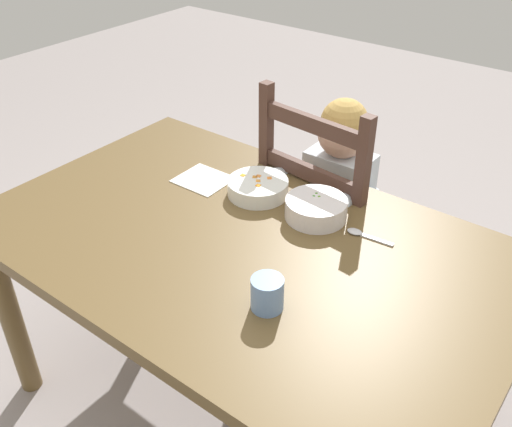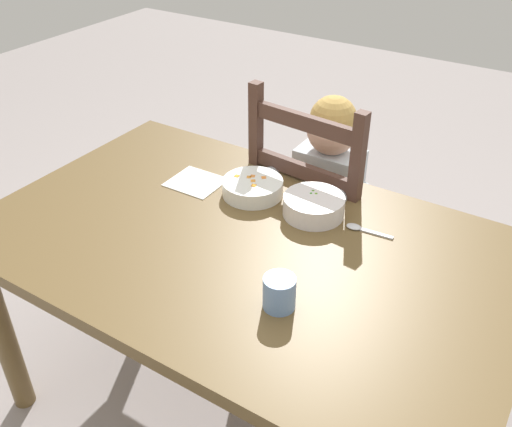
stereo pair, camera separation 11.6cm
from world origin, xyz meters
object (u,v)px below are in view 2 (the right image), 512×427
dining_table (244,265)px  child_figure (324,187)px  dining_chair (320,225)px  bowl_of_carrots (253,187)px  spoon (361,229)px  drinking_cup (279,293)px  bowl_of_peas (314,205)px

dining_table → child_figure: 0.51m
dining_chair → bowl_of_carrots: (-0.10, -0.30, 0.28)m
spoon → drinking_cup: 0.40m
bowl_of_peas → spoon: bearing=0.3°
dining_table → drinking_cup: bearing=-39.4°
spoon → bowl_of_peas: bearing=-179.7°
child_figure → bowl_of_carrots: 0.33m
bowl_of_carrots → spoon: bowl_of_carrots is taller
spoon → drinking_cup: (-0.04, -0.39, 0.04)m
dining_table → dining_chair: bearing=90.9°
dining_chair → dining_table: bearing=-89.1°
child_figure → spoon: bearing=-48.6°
dining_chair → bowl_of_peas: dining_chair is taller
dining_chair → bowl_of_carrots: bearing=-108.8°
dining_chair → bowl_of_peas: bearing=-69.4°
bowl_of_peas → bowl_of_carrots: bearing=-180.0°
dining_chair → spoon: bearing=-48.4°
dining_table → bowl_of_peas: 0.27m
dining_chair → bowl_of_peas: size_ratio=5.60×
dining_table → bowl_of_carrots: bearing=116.9°
spoon → drinking_cup: bearing=-95.3°
dining_table → drinking_cup: (0.22, -0.18, 0.13)m
child_figure → bowl_of_peas: bearing=-70.1°
bowl_of_peas → drinking_cup: 0.41m
dining_chair → bowl_of_carrots: 0.42m
dining_table → child_figure: bearing=90.3°
child_figure → bowl_of_carrots: bearing=-109.9°
bowl_of_carrots → spoon: (0.36, 0.00, -0.02)m
dining_chair → child_figure: bearing=-31.2°
bowl_of_peas → drinking_cup: bearing=-73.8°
drinking_cup → child_figure: bearing=107.8°
dining_table → spoon: (0.25, 0.22, 0.09)m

